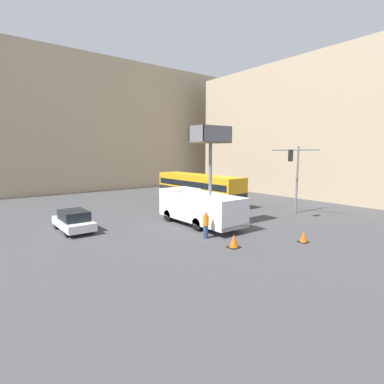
# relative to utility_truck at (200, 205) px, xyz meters

# --- Properties ---
(ground_plane) EXTENTS (120.00, 120.00, 0.00)m
(ground_plane) POSITION_rel_utility_truck_xyz_m (1.40, -0.03, -1.55)
(ground_plane) COLOR #424244
(building_backdrop_far) EXTENTS (44.00, 10.00, 18.55)m
(building_backdrop_far) POSITION_rel_utility_truck_xyz_m (1.40, 28.86, 7.72)
(building_backdrop_far) COLOR tan
(building_backdrop_far) RESTS_ON ground_plane
(building_backdrop_side) EXTENTS (10.00, 28.00, 16.38)m
(building_backdrop_side) POSITION_rel_utility_truck_xyz_m (22.46, 5.97, 6.64)
(building_backdrop_side) COLOR tan
(building_backdrop_side) RESTS_ON ground_plane
(utility_truck) EXTENTS (2.60, 7.38, 7.23)m
(utility_truck) POSITION_rel_utility_truck_xyz_m (0.00, 0.00, 0.00)
(utility_truck) COLOR white
(utility_truck) RESTS_ON ground_plane
(city_bus) EXTENTS (2.56, 11.67, 3.06)m
(city_bus) POSITION_rel_utility_truck_xyz_m (6.11, 7.73, 0.26)
(city_bus) COLOR #232328
(city_bus) RESTS_ON ground_plane
(traffic_light_pole) EXTENTS (3.75, 3.50, 5.95)m
(traffic_light_pole) POSITION_rel_utility_truck_xyz_m (8.37, -2.39, 2.52)
(traffic_light_pole) COLOR slate
(traffic_light_pole) RESTS_ON ground_plane
(road_worker_near_truck) EXTENTS (0.38, 0.38, 1.82)m
(road_worker_near_truck) POSITION_rel_utility_truck_xyz_m (-1.89, -2.89, -0.64)
(road_worker_near_truck) COLOR navy
(road_worker_near_truck) RESTS_ON ground_plane
(road_worker_directing) EXTENTS (0.38, 0.38, 1.88)m
(road_worker_directing) POSITION_rel_utility_truck_xyz_m (3.44, -0.46, -0.60)
(road_worker_directing) COLOR navy
(road_worker_directing) RESTS_ON ground_plane
(traffic_cone_near_truck) EXTENTS (0.67, 0.67, 0.76)m
(traffic_cone_near_truck) POSITION_rel_utility_truck_xyz_m (-1.82, -5.30, -1.19)
(traffic_cone_near_truck) COLOR black
(traffic_cone_near_truck) RESTS_ON ground_plane
(traffic_cone_mid_road) EXTENTS (0.59, 0.59, 0.67)m
(traffic_cone_mid_road) POSITION_rel_utility_truck_xyz_m (2.28, -7.18, -1.24)
(traffic_cone_mid_road) COLOR black
(traffic_cone_mid_road) RESTS_ON ground_plane
(parked_car_curbside) EXTENTS (1.83, 4.28, 1.47)m
(parked_car_curbside) POSITION_rel_utility_truck_xyz_m (-8.00, 4.07, -0.81)
(parked_car_curbside) COLOR silver
(parked_car_curbside) RESTS_ON ground_plane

